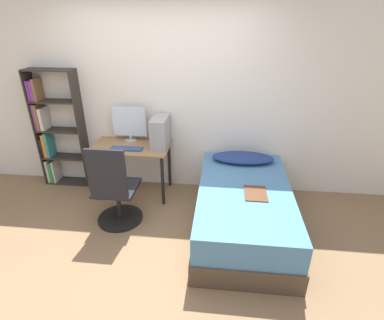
% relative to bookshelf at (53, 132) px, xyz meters
% --- Properties ---
extents(ground_plane, '(14.00, 14.00, 0.00)m').
position_rel_bookshelf_xyz_m(ground_plane, '(1.61, -1.40, -0.81)').
color(ground_plane, '#846647').
extents(wall_back, '(8.00, 0.05, 2.50)m').
position_rel_bookshelf_xyz_m(wall_back, '(1.61, 0.14, 0.44)').
color(wall_back, silver).
rests_on(wall_back, ground_plane).
extents(desk, '(1.04, 0.60, 0.72)m').
position_rel_bookshelf_xyz_m(desk, '(1.18, -0.18, -0.20)').
color(desk, '#997047').
rests_on(desk, ground_plane).
extents(bookshelf, '(0.66, 0.24, 1.67)m').
position_rel_bookshelf_xyz_m(bookshelf, '(0.00, 0.00, 0.00)').
color(bookshelf, '#2D2823').
rests_on(bookshelf, ground_plane).
extents(office_chair, '(0.55, 0.55, 1.05)m').
position_rel_bookshelf_xyz_m(office_chair, '(1.18, -0.89, -0.41)').
color(office_chair, black).
rests_on(office_chair, ground_plane).
extents(bed, '(1.06, 1.88, 0.55)m').
position_rel_bookshelf_xyz_m(bed, '(2.68, -0.82, -0.53)').
color(bed, '#4C3D2D').
rests_on(bed, ground_plane).
extents(pillow, '(0.81, 0.36, 0.11)m').
position_rel_bookshelf_xyz_m(pillow, '(2.68, -0.14, -0.20)').
color(pillow, navy).
rests_on(pillow, bed).
extents(magazine, '(0.24, 0.32, 0.01)m').
position_rel_bookshelf_xyz_m(magazine, '(2.79, -0.93, -0.25)').
color(magazine, '#56331E').
rests_on(magazine, bed).
extents(monitor, '(0.48, 0.16, 0.48)m').
position_rel_bookshelf_xyz_m(monitor, '(1.13, 0.02, 0.17)').
color(monitor, '#B7B7BC').
rests_on(monitor, desk).
extents(keyboard, '(0.42, 0.13, 0.02)m').
position_rel_bookshelf_xyz_m(keyboard, '(1.16, -0.30, -0.07)').
color(keyboard, '#33477A').
rests_on(keyboard, desk).
extents(pc_tower, '(0.20, 0.44, 0.39)m').
position_rel_bookshelf_xyz_m(pc_tower, '(1.58, -0.12, 0.11)').
color(pc_tower, '#99999E').
rests_on(pc_tower, desk).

